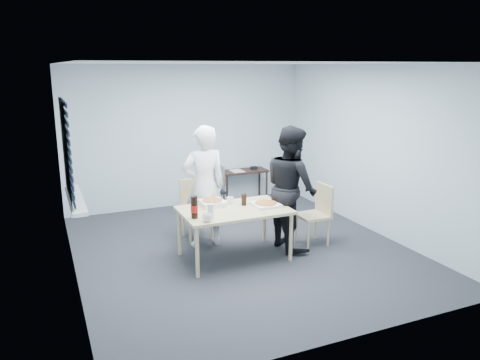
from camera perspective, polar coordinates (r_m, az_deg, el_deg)
name	(u,v)px	position (r m, az deg, el deg)	size (l,w,h in m)	color
room	(69,158)	(6.29, -20.16, 2.58)	(5.00, 5.00, 5.00)	#2D2D32
dining_table	(234,213)	(6.30, -0.72, -4.05)	(1.44, 0.91, 0.70)	beige
chair_far	(195,204)	(7.18, -5.47, -2.94)	(0.42, 0.42, 0.89)	beige
chair_right	(318,210)	(6.96, 9.48, -3.60)	(0.42, 0.42, 0.89)	beige
person_white	(204,187)	(6.71, -4.41, -0.81)	(0.65, 0.42, 1.77)	white
person_black	(291,188)	(6.68, 6.23, -0.92)	(0.86, 0.47, 1.77)	black
side_table	(244,174)	(9.04, 0.46, 0.71)	(0.91, 0.41, 0.61)	#301B15
stool	(215,197)	(8.18, -3.07, -2.10)	(0.32, 0.32, 0.45)	black
backpack	(215,179)	(8.09, -3.06, 0.06)	(0.31, 0.23, 0.43)	slate
pizza_box_a	(212,203)	(6.44, -3.41, -2.78)	(0.32, 0.32, 0.08)	white
pizza_box_b	(266,204)	(6.42, 3.15, -2.96)	(0.35, 0.35, 0.05)	white
mug_a	(207,218)	(5.78, -4.00, -4.62)	(0.12, 0.12, 0.10)	white
mug_b	(230,200)	(6.51, -1.24, -2.50)	(0.10, 0.10, 0.09)	white
cola_glass	(244,200)	(6.43, 0.48, -2.40)	(0.07, 0.07, 0.16)	black
soda_bottle	(194,208)	(5.90, -5.59, -3.37)	(0.09, 0.09, 0.29)	black
plastic_cups	(211,211)	(5.88, -3.59, -3.81)	(0.08, 0.08, 0.19)	silver
rubber_band	(265,213)	(6.12, 3.03, -4.03)	(0.05, 0.05, 0.00)	red
papers	(237,171)	(8.95, -0.37, 1.12)	(0.23, 0.31, 0.01)	white
black_box	(254,168)	(9.11, 1.73, 1.49)	(0.12, 0.09, 0.05)	black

